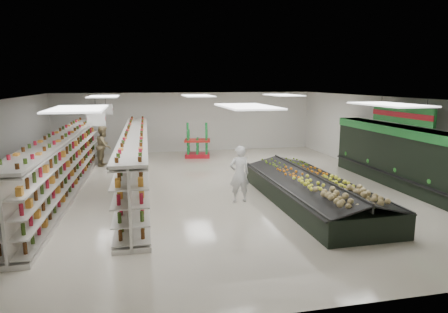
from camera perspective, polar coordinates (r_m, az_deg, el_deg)
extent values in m
plane|color=beige|center=(14.39, -1.17, -4.55)|extent=(16.00, 16.00, 0.00)
cube|color=white|center=(13.90, -1.22, 8.29)|extent=(14.00, 16.00, 0.02)
cube|color=silver|center=(21.90, -5.33, 4.90)|extent=(14.00, 0.02, 3.20)
cube|color=silver|center=(6.61, 12.76, -8.78)|extent=(14.00, 0.02, 3.20)
cube|color=silver|center=(16.87, 22.83, 2.41)|extent=(0.02, 16.00, 3.20)
cube|color=black|center=(15.49, 24.51, -0.25)|extent=(0.80, 8.00, 2.20)
cube|color=#20792F|center=(15.35, 24.72, 3.23)|extent=(0.85, 8.00, 0.30)
cube|color=black|center=(15.45, 23.61, -2.30)|extent=(0.55, 7.80, 0.15)
cube|color=silver|center=(15.36, 24.14, 0.64)|extent=(0.45, 7.70, 0.03)
cube|color=silver|center=(15.32, 24.22, 1.74)|extent=(0.45, 7.70, 0.03)
cube|color=white|center=(11.71, -17.81, 5.14)|extent=(0.50, 0.06, 0.40)
cube|color=#B2141F|center=(11.71, -17.81, 5.14)|extent=(0.52, 0.02, 0.12)
cylinder|color=black|center=(11.69, -17.89, 6.60)|extent=(0.01, 0.01, 0.50)
cube|color=white|center=(15.69, -16.53, 6.47)|extent=(0.50, 0.06, 0.40)
cube|color=#B2141F|center=(15.69, -16.53, 6.47)|extent=(0.52, 0.02, 0.12)
cylinder|color=black|center=(15.67, -16.59, 7.57)|extent=(0.01, 0.01, 0.50)
cube|color=#20792F|center=(15.12, 24.05, 5.47)|extent=(0.10, 3.20, 0.60)
cube|color=#B2141F|center=(15.09, 23.86, 5.48)|extent=(0.03, 3.20, 0.18)
cylinder|color=black|center=(14.15, 27.05, 6.57)|extent=(0.01, 0.01, 0.50)
cylinder|color=black|center=(16.08, 21.62, 7.33)|extent=(0.01, 0.01, 0.50)
cube|color=silver|center=(14.76, -21.70, -4.70)|extent=(1.28, 11.69, 0.12)
cube|color=silver|center=(14.55, -21.95, -1.23)|extent=(0.47, 11.67, 1.95)
cube|color=silver|center=(14.39, -22.22, 2.72)|extent=(1.28, 11.69, 0.08)
cube|color=silver|center=(14.77, -22.58, -4.28)|extent=(0.83, 11.58, 0.03)
cube|color=silver|center=(14.67, -22.70, -2.67)|extent=(0.83, 11.58, 0.03)
cube|color=silver|center=(14.59, -22.82, -1.05)|extent=(0.83, 11.58, 0.03)
cube|color=silver|center=(14.51, -22.94, 0.60)|extent=(0.83, 11.58, 0.03)
cube|color=silver|center=(14.45, -23.06, 2.26)|extent=(0.83, 11.58, 0.03)
cube|color=silver|center=(14.68, -20.87, -4.25)|extent=(0.83, 11.58, 0.03)
cube|color=silver|center=(14.59, -20.98, -2.63)|extent=(0.83, 11.58, 0.03)
cube|color=silver|center=(14.50, -21.09, -0.99)|extent=(0.83, 11.58, 0.03)
cube|color=silver|center=(14.42, -21.21, 0.66)|extent=(0.83, 11.58, 0.03)
cube|color=silver|center=(14.36, -21.32, 2.34)|extent=(0.83, 11.58, 0.03)
cube|color=silver|center=(14.81, -12.35, -4.13)|extent=(1.18, 11.62, 0.12)
cube|color=silver|center=(14.61, -12.49, -0.68)|extent=(0.36, 11.60, 1.93)
cube|color=silver|center=(14.45, -12.65, 3.23)|extent=(1.18, 11.62, 0.08)
cube|color=silver|center=(14.79, -13.23, -3.72)|extent=(0.73, 11.51, 0.03)
cube|color=silver|center=(14.69, -13.30, -2.12)|extent=(0.73, 11.51, 0.03)
cube|color=silver|center=(14.61, -13.37, -0.50)|extent=(0.73, 11.51, 0.03)
cube|color=silver|center=(14.53, -13.44, 1.13)|extent=(0.73, 11.51, 0.03)
cube|color=silver|center=(14.47, -13.52, 2.78)|extent=(0.73, 11.51, 0.03)
cube|color=silver|center=(14.78, -11.51, -3.66)|extent=(0.73, 11.51, 0.03)
cube|color=silver|center=(14.68, -11.57, -2.06)|extent=(0.73, 11.51, 0.03)
cube|color=silver|center=(14.59, -11.63, -0.44)|extent=(0.73, 11.51, 0.03)
cube|color=silver|center=(14.52, -11.69, 1.20)|extent=(0.73, 11.51, 0.03)
cube|color=silver|center=(14.46, -11.75, 2.85)|extent=(0.73, 11.51, 0.03)
cube|color=black|center=(12.81, 12.37, -5.19)|extent=(2.32, 6.63, 0.66)
cube|color=#262626|center=(12.29, 7.79, -4.01)|extent=(0.11, 6.62, 0.06)
cube|color=#262626|center=(13.22, 16.74, -3.34)|extent=(0.11, 6.62, 0.06)
cube|color=black|center=(12.46, 9.99, -3.44)|extent=(1.27, 6.53, 0.34)
cube|color=black|center=(12.95, 14.81, -3.09)|extent=(1.27, 6.53, 0.34)
cube|color=#262626|center=(12.67, 12.46, -2.85)|extent=(0.10, 6.52, 0.24)
cube|color=#B2141F|center=(20.24, -3.79, 0.17)|extent=(1.35, 1.03, 0.20)
cube|color=red|center=(20.12, -3.82, 2.31)|extent=(1.41, 1.09, 0.10)
imported|color=white|center=(12.59, 2.21, -2.52)|extent=(0.70, 0.49, 1.81)
imported|color=#927E5A|center=(18.89, -16.78, 1.47)|extent=(0.71, 0.98, 1.82)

